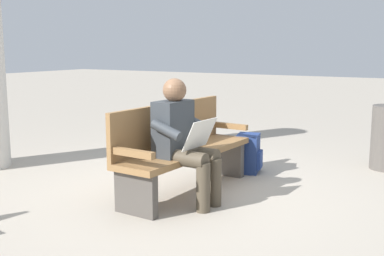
{
  "coord_description": "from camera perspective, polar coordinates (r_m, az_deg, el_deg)",
  "views": [
    {
      "loc": [
        4.05,
        2.43,
        1.47
      ],
      "look_at": [
        0.15,
        0.15,
        0.7
      ],
      "focal_mm": 45.01,
      "sensor_mm": 36.0,
      "label": 1
    }
  ],
  "objects": [
    {
      "name": "bench_near",
      "position": [
        4.87,
        -1.31,
        -2.31
      ],
      "size": [
        1.82,
        0.58,
        0.9
      ],
      "rotation": [
        0.0,
        0.0,
        -0.05
      ],
      "color": "olive",
      "rests_on": "ground"
    },
    {
      "name": "person_seated",
      "position": [
        4.46,
        -1.08,
        -1.2
      ],
      "size": [
        0.59,
        0.59,
        1.18
      ],
      "rotation": [
        0.0,
        0.0,
        -0.05
      ],
      "color": "#33383D",
      "rests_on": "ground"
    },
    {
      "name": "backpack",
      "position": [
        5.71,
        6.7,
        -3.03
      ],
      "size": [
        0.36,
        0.34,
        0.45
      ],
      "rotation": [
        0.0,
        0.0,
        0.25
      ],
      "color": "navy",
      "rests_on": "ground"
    },
    {
      "name": "ground_plane",
      "position": [
        4.95,
        -0.61,
        -7.61
      ],
      "size": [
        40.0,
        40.0,
        0.0
      ],
      "primitive_type": "plane",
      "color": "#A89E8E"
    }
  ]
}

